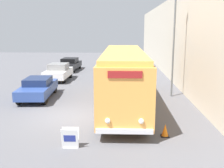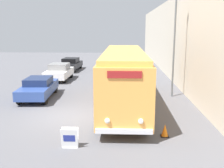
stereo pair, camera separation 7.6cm
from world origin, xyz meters
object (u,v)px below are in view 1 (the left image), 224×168
(parked_car_mid, at_px, (58,72))
(parked_car_far, at_px, (70,64))
(parked_car_near, at_px, (38,88))
(vintage_bus, at_px, (124,75))
(sign_board, at_px, (70,138))
(traffic_cone, at_px, (165,130))
(streetlamp, at_px, (175,26))

(parked_car_mid, distance_m, parked_car_far, 5.99)
(parked_car_near, distance_m, parked_car_mid, 6.51)
(vintage_bus, xyz_separation_m, parked_car_mid, (-5.94, 8.12, -1.10))
(parked_car_far, bearing_deg, vintage_bus, -64.17)
(vintage_bus, bearing_deg, sign_board, -109.66)
(vintage_bus, distance_m, traffic_cone, 5.30)
(vintage_bus, distance_m, parked_car_near, 6.13)
(sign_board, distance_m, streetlamp, 11.02)
(parked_car_far, height_order, traffic_cone, parked_car_far)
(parked_car_mid, relative_size, traffic_cone, 7.35)
(streetlamp, distance_m, parked_car_mid, 11.67)
(parked_car_near, bearing_deg, traffic_cone, -42.75)
(sign_board, height_order, traffic_cone, sign_board)
(vintage_bus, xyz_separation_m, sign_board, (-2.14, -6.00, -1.49))
(streetlamp, height_order, parked_car_far, streetlamp)
(parked_car_near, distance_m, traffic_cone, 9.90)
(sign_board, bearing_deg, traffic_cone, 17.93)
(sign_board, bearing_deg, parked_car_mid, 105.05)
(streetlamp, bearing_deg, traffic_cone, -102.63)
(vintage_bus, relative_size, parked_car_far, 2.40)
(vintage_bus, height_order, traffic_cone, vintage_bus)
(vintage_bus, height_order, streetlamp, streetlamp)
(streetlamp, height_order, parked_car_mid, streetlamp)
(streetlamp, bearing_deg, vintage_bus, -144.47)
(parked_car_mid, distance_m, traffic_cone, 15.00)
(parked_car_near, bearing_deg, parked_car_mid, 88.28)
(vintage_bus, relative_size, parked_car_near, 2.45)
(streetlamp, distance_m, parked_car_near, 10.11)
(sign_board, bearing_deg, vintage_bus, 70.34)
(parked_car_near, height_order, parked_car_far, parked_car_far)
(sign_board, distance_m, parked_car_mid, 14.63)
(parked_car_near, distance_m, parked_car_far, 12.51)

